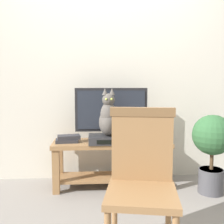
# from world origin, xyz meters

# --- Properties ---
(ground_plane) EXTENTS (12.00, 12.00, 0.00)m
(ground_plane) POSITION_xyz_m (0.00, 0.00, 0.00)
(ground_plane) COLOR gray
(back_wall) EXTENTS (7.00, 0.12, 2.80)m
(back_wall) POSITION_xyz_m (0.00, 0.83, 1.40)
(back_wall) COLOR beige
(back_wall) RESTS_ON ground
(tv_stand) EXTENTS (1.25, 0.40, 0.50)m
(tv_stand) POSITION_xyz_m (0.01, 0.47, 0.34)
(tv_stand) COLOR olive
(tv_stand) RESTS_ON ground
(tv) EXTENTS (0.78, 0.20, 0.57)m
(tv) POSITION_xyz_m (0.01, 0.54, 0.81)
(tv) COLOR black
(tv) RESTS_ON tv_stand
(media_box) EXTENTS (0.41, 0.29, 0.08)m
(media_box) POSITION_xyz_m (-0.03, 0.40, 0.54)
(media_box) COLOR #2D2D30
(media_box) RESTS_ON tv_stand
(cat) EXTENTS (0.19, 0.37, 0.49)m
(cat) POSITION_xyz_m (-0.03, 0.38, 0.76)
(cat) COLOR #514C47
(cat) RESTS_ON media_box
(wooden_chair) EXTENTS (0.50, 0.50, 0.96)m
(wooden_chair) POSITION_xyz_m (0.13, -0.69, 0.54)
(wooden_chair) COLOR olive
(wooden_chair) RESTS_ON ground
(book_stack) EXTENTS (0.27, 0.17, 0.07)m
(book_stack) POSITION_xyz_m (-0.45, 0.45, 0.54)
(book_stack) COLOR #2D2D33
(book_stack) RESTS_ON tv_stand
(potted_plant) EXTENTS (0.40, 0.40, 0.81)m
(potted_plant) POSITION_xyz_m (1.01, 0.23, 0.51)
(potted_plant) COLOR #47474C
(potted_plant) RESTS_ON ground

